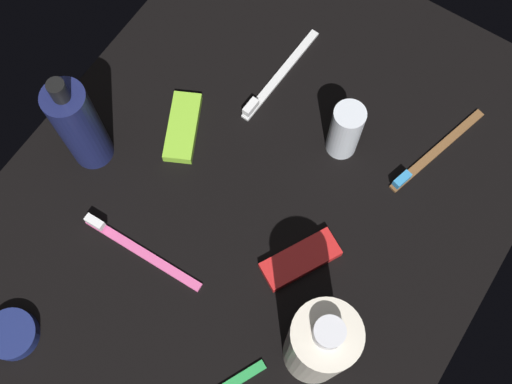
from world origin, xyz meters
The scene contains 10 objects.
ground_plane centered at (0.00, 0.00, -0.60)cm, with size 84.00×64.00×1.20cm, color black.
lotion_bottle centered at (-6.44, 22.99, 8.10)cm, with size 5.56×5.56×18.49cm.
bodywash_bottle centered at (-13.18, -17.14, 9.16)cm, with size 7.47×7.47×20.08cm.
deodorant_stick centered at (13.28, -5.55, 4.94)cm, with size 4.29×4.29×9.87cm, color silver.
toothbrush_pink centered at (-14.58, 9.45, 0.61)cm, with size 1.82×18.03×2.10cm.
toothbrush_white centered at (17.18, 7.70, 0.61)cm, with size 18.04×2.05×2.10cm.
toothbrush_brown centered at (19.01, -16.98, 0.61)cm, with size 17.66×6.01×2.10cm.
snack_bar_lime centered at (3.18, 14.48, 0.75)cm, with size 10.40×4.00×1.50cm, color #8CD133.
snack_bar_red centered at (-3.97, -9.58, 0.75)cm, with size 10.40×4.00×1.50cm, color red.
cream_tin_left centered at (-32.00, 15.48, 0.98)cm, with size 6.39×6.39×1.95cm, color navy.
Camera 1 is at (-23.91, -15.72, 80.83)cm, focal length 44.10 mm.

